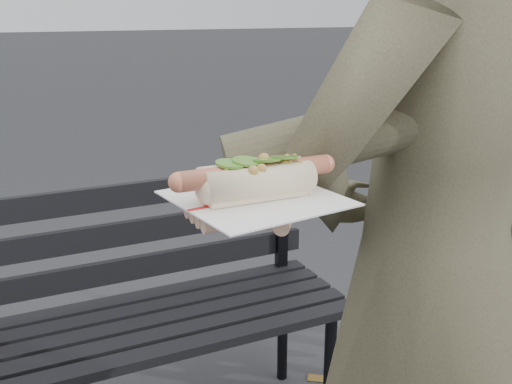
{
  "coord_description": "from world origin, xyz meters",
  "views": [
    {
      "loc": [
        -0.34,
        -0.71,
        1.42
      ],
      "look_at": [
        -0.03,
        -0.06,
        1.2
      ],
      "focal_mm": 42.0,
      "sensor_mm": 36.0,
      "label": 1
    }
  ],
  "objects": [
    {
      "name": "held_hotdog",
      "position": [
        0.16,
        0.01,
        1.23
      ],
      "size": [
        0.63,
        0.32,
        0.2
      ],
      "color": "#413E2B"
    },
    {
      "name": "park_bench",
      "position": [
        -0.04,
        1.02,
        0.52
      ],
      "size": [
        1.5,
        0.44,
        0.88
      ],
      "color": "black",
      "rests_on": "ground"
    },
    {
      "name": "person",
      "position": [
        0.37,
        0.05,
        0.93
      ],
      "size": [
        0.75,
        0.57,
        1.86
      ],
      "primitive_type": "imported",
      "rotation": [
        0.0,
        0.0,
        3.34
      ],
      "color": "#413E2B",
      "rests_on": "ground"
    }
  ]
}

